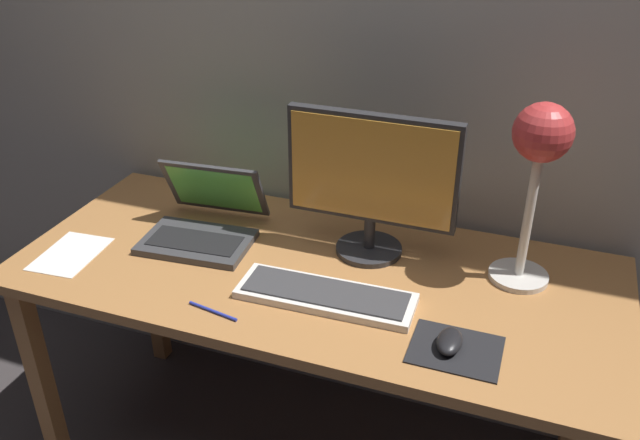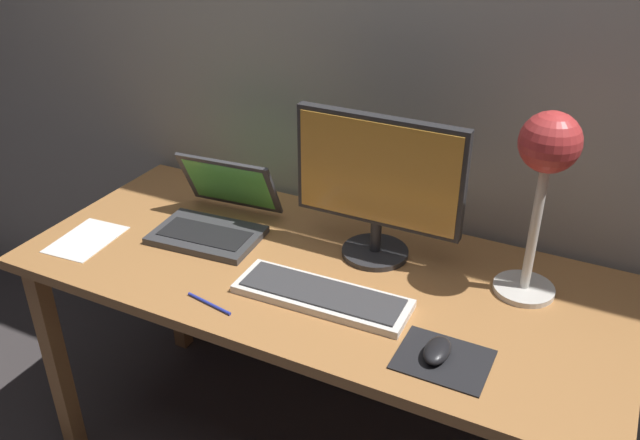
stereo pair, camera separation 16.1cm
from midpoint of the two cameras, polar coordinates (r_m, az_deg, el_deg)
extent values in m
cube|color=#9E998E|center=(1.89, 1.36, 16.64)|extent=(4.80, 0.06, 2.60)
cube|color=#A8703D|center=(1.77, -3.07, -4.69)|extent=(1.60, 0.70, 0.03)
cube|color=#A8703D|center=(2.17, -24.83, -12.70)|extent=(0.05, 0.05, 0.71)
cube|color=#A8703D|center=(2.50, -16.06, -4.88)|extent=(0.05, 0.05, 0.71)
cube|color=#A8703D|center=(2.13, 19.72, -12.47)|extent=(0.05, 0.05, 0.71)
cylinder|color=#28282B|center=(1.83, 1.71, -2.57)|extent=(0.18, 0.18, 0.01)
cylinder|color=#28282B|center=(1.80, 1.73, -1.18)|extent=(0.03, 0.03, 0.09)
cube|color=#28282B|center=(1.71, 1.82, 4.39)|extent=(0.46, 0.03, 0.30)
cube|color=gold|center=(1.70, 1.64, 4.16)|extent=(0.43, 0.00, 0.27)
cube|color=silver|center=(1.64, -2.35, -6.64)|extent=(0.44, 0.15, 0.02)
cube|color=#38383A|center=(1.63, -2.36, -6.30)|extent=(0.41, 0.12, 0.01)
cube|color=#38383A|center=(1.90, -12.90, -1.88)|extent=(0.31, 0.22, 0.02)
cube|color=black|center=(1.89, -13.14, -1.82)|extent=(0.26, 0.13, 0.00)
cube|color=#38383A|center=(1.97, -11.35, 2.65)|extent=(0.31, 0.12, 0.18)
cube|color=#59C64C|center=(1.97, -11.35, 2.65)|extent=(0.27, 0.11, 0.16)
cylinder|color=beige|center=(1.77, 14.19, -4.74)|extent=(0.15, 0.15, 0.01)
cylinder|color=silver|center=(1.67, 14.96, 0.60)|extent=(0.02, 0.02, 0.36)
sphere|color=#BF3333|center=(1.59, 15.90, 7.19)|extent=(0.14, 0.14, 0.14)
sphere|color=#FFEAB2|center=(1.59, 15.69, 5.90)|extent=(0.05, 0.05, 0.05)
cube|color=black|center=(1.51, 8.55, -11.08)|extent=(0.20, 0.16, 0.00)
ellipsoid|color=black|center=(1.50, 8.03, -10.39)|extent=(0.06, 0.10, 0.03)
cube|color=white|center=(1.97, -22.89, -2.77)|extent=(0.16, 0.22, 0.00)
cylinder|color=#2633A5|center=(1.63, -12.03, -7.76)|extent=(0.14, 0.03, 0.01)
camera|label=1|loc=(0.08, -92.86, -1.59)|focal=37.23mm
camera|label=2|loc=(0.08, 87.14, 1.59)|focal=37.23mm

